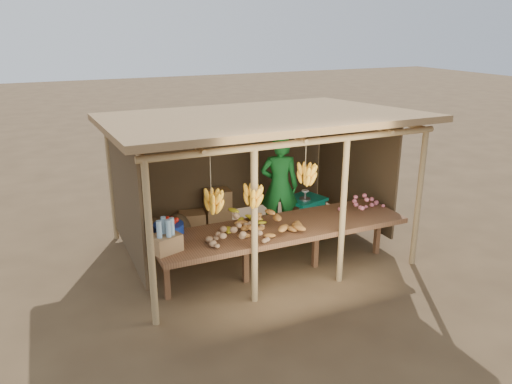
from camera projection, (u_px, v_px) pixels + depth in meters
name	position (u px, v px, depth m)	size (l,w,h in m)	color
ground	(256.00, 250.00, 8.57)	(60.00, 60.00, 0.00)	brown
stall_structure	(252.00, 142.00, 7.91)	(4.70, 3.50, 2.43)	#A58355
counter	(282.00, 230.00, 7.52)	(3.90, 1.05, 0.80)	brown
potato_heap	(240.00, 228.00, 6.97)	(0.91, 0.55, 0.36)	#8D6848
sweet_potato_heap	(270.00, 219.00, 7.27)	(0.96, 0.58, 0.36)	#AA6B2B
onion_heap	(366.00, 201.00, 8.03)	(0.77, 0.46, 0.35)	#CC6372
banana_pile	(242.00, 215.00, 7.45)	(0.57, 0.34, 0.35)	yellow
tomato_basin	(168.00, 228.00, 7.20)	(0.44, 0.44, 0.23)	navy
bottle_box	(165.00, 239.00, 6.61)	(0.45, 0.40, 0.47)	olive
vendor	(279.00, 186.00, 8.89)	(0.68, 0.45, 1.87)	#1A792A
tarp_crate	(304.00, 213.00, 9.33)	(0.82, 0.76, 0.82)	brown
carton_stack	(209.00, 213.00, 9.34)	(1.01, 0.42, 0.74)	olive
burlap_sacks	(166.00, 230.00, 8.68)	(0.91, 0.48, 0.65)	#4D3A23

